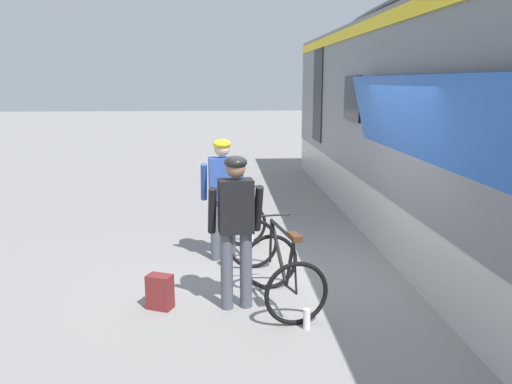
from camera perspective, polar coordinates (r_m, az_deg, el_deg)
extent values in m
plane|color=gray|center=(7.01, 4.91, -9.43)|extent=(80.00, 80.00, 0.00)
cube|color=slate|center=(7.99, 25.61, 8.65)|extent=(3.00, 16.86, 2.70)
cube|color=#B7B7B2|center=(8.26, 24.48, -3.88)|extent=(2.97, 16.86, 0.90)
cube|color=#2356B2|center=(6.56, 17.43, 4.84)|extent=(0.43, 5.04, 1.66)
cube|color=yellow|center=(7.42, 15.63, 18.27)|extent=(0.04, 16.52, 0.20)
cube|color=black|center=(9.67, 10.45, 9.99)|extent=(0.04, 1.10, 0.80)
cube|color=black|center=(13.10, 6.75, 10.58)|extent=(0.03, 1.10, 2.29)
cylinder|color=#4C515B|center=(5.99, -3.20, -8.58)|extent=(0.14, 0.14, 0.90)
cylinder|color=#4C515B|center=(6.03, -1.10, -8.45)|extent=(0.14, 0.14, 0.90)
cube|color=black|center=(5.79, -2.21, -1.55)|extent=(0.41, 0.28, 0.60)
cylinder|color=black|center=(5.81, -4.80, -2.04)|extent=(0.12, 0.27, 0.56)
cylinder|color=black|center=(5.88, 0.25, -1.82)|extent=(0.12, 0.27, 0.56)
sphere|color=#9E7051|center=(5.70, -2.24, 2.66)|extent=(0.22, 0.22, 0.22)
ellipsoid|color=black|center=(5.69, -2.24, 3.26)|extent=(0.28, 0.30, 0.14)
cylinder|color=#4C515B|center=(7.59, -4.44, -4.13)|extent=(0.14, 0.14, 0.90)
cylinder|color=#4C515B|center=(7.61, -2.78, -4.07)|extent=(0.14, 0.14, 0.90)
cube|color=#2D4C9E|center=(7.43, -3.69, 1.47)|extent=(0.40, 0.27, 0.60)
cylinder|color=#2D4C9E|center=(7.46, -5.70, 1.08)|extent=(0.11, 0.27, 0.56)
cylinder|color=#2D4C9E|center=(7.50, -1.73, 1.20)|extent=(0.11, 0.27, 0.56)
sphere|color=beige|center=(7.36, -3.73, 4.76)|extent=(0.22, 0.22, 0.22)
ellipsoid|color=yellow|center=(7.36, -3.74, 5.22)|extent=(0.28, 0.30, 0.14)
torus|color=black|center=(6.55, 1.54, -7.62)|extent=(0.71, 0.18, 0.71)
torus|color=black|center=(5.65, 4.44, -10.97)|extent=(0.71, 0.18, 0.71)
cylinder|color=black|center=(6.15, 2.47, -6.52)|extent=(0.16, 0.64, 0.63)
cylinder|color=black|center=(5.95, 2.83, -4.11)|extent=(0.20, 0.84, 0.04)
cylinder|color=black|center=(5.77, 3.71, -7.81)|extent=(0.09, 0.28, 0.62)
cylinder|color=black|center=(5.81, 3.86, -10.55)|extent=(0.09, 0.36, 0.08)
cylinder|color=black|center=(5.60, 4.28, -8.15)|extent=(0.05, 0.15, 0.56)
cylinder|color=black|center=(6.44, 1.62, -5.39)|extent=(0.05, 0.09, 0.55)
cylinder|color=black|center=(6.33, 1.70, -2.56)|extent=(0.48, 0.11, 0.02)
cube|color=#4C2D19|center=(5.52, 4.24, -4.88)|extent=(0.14, 0.25, 0.06)
torus|color=black|center=(8.23, -1.31, -3.52)|extent=(0.71, 0.10, 0.71)
torus|color=black|center=(7.26, -0.37, -5.65)|extent=(0.71, 0.10, 0.71)
cylinder|color=white|center=(7.82, -1.01, -2.45)|extent=(0.09, 0.65, 0.63)
cylinder|color=white|center=(7.64, -0.91, -0.48)|extent=(0.10, 0.85, 0.04)
cylinder|color=white|center=(7.41, -0.61, -3.27)|extent=(0.06, 0.28, 0.62)
cylinder|color=white|center=(7.43, -0.55, -5.43)|extent=(0.05, 0.36, 0.08)
cylinder|color=white|center=(7.24, -0.43, -3.43)|extent=(0.03, 0.14, 0.56)
cylinder|color=white|center=(8.13, -1.30, -1.70)|extent=(0.04, 0.08, 0.55)
cylinder|color=black|center=(8.04, -1.29, 0.58)|extent=(0.48, 0.06, 0.02)
cube|color=#4C2D19|center=(7.18, -0.47, -0.87)|extent=(0.12, 0.25, 0.06)
cube|color=maroon|center=(6.17, -10.43, -10.65)|extent=(0.33, 0.27, 0.40)
cylinder|color=silver|center=(5.67, 5.56, -13.62)|extent=(0.08, 0.08, 0.22)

